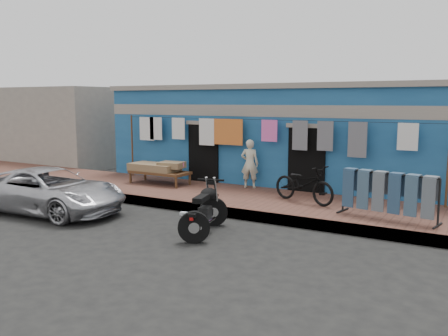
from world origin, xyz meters
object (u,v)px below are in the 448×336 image
Objects in this scene: motorcycle at (204,208)px; charpoy at (160,173)px; car at (49,190)px; bicycle at (304,180)px; jeans_rack at (388,195)px; seated_person at (250,164)px.

motorcycle reaches higher than charpoy.
car is 3.76m from charpoy.
jeans_rack is (2.22, -0.68, -0.06)m from bicycle.
motorcycle is at bearing -90.16° from car.
bicycle is 0.80× the size of jeans_rack.
jeans_rack is at bearing -75.73° from car.
bicycle is (2.15, -1.15, -0.13)m from seated_person.
motorcycle is 4.08m from jeans_rack.
car is 2.29× the size of motorcycle.
car is at bearing -100.63° from charpoy.
seated_person is at bearing 80.22° from bicycle.
bicycle is at bearing -4.02° from charpoy.
bicycle reaches higher than motorcycle.
motorcycle is at bearing -41.45° from charpoy.
motorcycle is 0.80× the size of jeans_rack.
car is 1.82× the size of jeans_rack.
jeans_rack reaches higher than motorcycle.
jeans_rack reaches higher than car.
charpoy is at bearing -15.23° from car.
seated_person is at bearing -42.19° from car.
charpoy is at bearing 123.83° from motorcycle.
car is at bearing 37.68° from seated_person.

